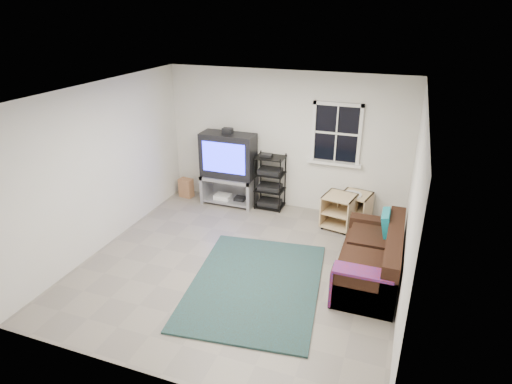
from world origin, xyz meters
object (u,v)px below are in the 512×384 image
at_px(tv_unit, 229,163).
at_px(side_table_left, 340,210).
at_px(side_table_right, 356,205).
at_px(av_rack, 270,185).
at_px(sofa, 372,260).

bearing_deg(tv_unit, side_table_left, -6.64).
bearing_deg(tv_unit, side_table_right, 0.88).
relative_size(av_rack, side_table_right, 1.80).
bearing_deg(side_table_right, tv_unit, -179.12).
bearing_deg(side_table_right, sofa, -74.55).
bearing_deg(sofa, side_table_right, 105.45).
height_order(side_table_left, sofa, sofa).
xyz_separation_m(tv_unit, sofa, (2.94, -1.68, -0.54)).
height_order(tv_unit, sofa, tv_unit).
xyz_separation_m(side_table_left, sofa, (0.71, -1.42, -0.03)).
relative_size(side_table_right, sofa, 0.33).
bearing_deg(sofa, tv_unit, 150.25).
xyz_separation_m(side_table_right, sofa, (0.47, -1.72, -0.02)).
relative_size(tv_unit, side_table_right, 2.55).
relative_size(av_rack, sofa, 0.59).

